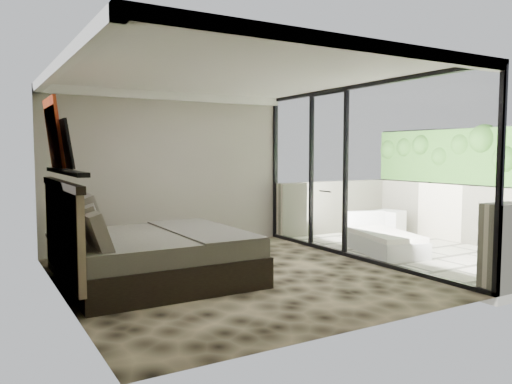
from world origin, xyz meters
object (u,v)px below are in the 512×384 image
ottoman (389,223)px  bed (149,254)px  lounger (383,241)px  table_lamp (64,205)px  nightstand (66,251)px

ottoman → bed: bearing=-168.4°
lounger → table_lamp: bearing=178.2°
nightstand → ottoman: (6.32, -0.29, 0.01)m
ottoman → lounger: bearing=-138.6°
ottoman → lounger: (-1.35, -1.19, -0.06)m
lounger → ottoman: bearing=56.4°
nightstand → lounger: bearing=6.9°
lounger → nightstand: bearing=178.5°
table_lamp → nightstand: bearing=-66.6°
bed → ottoman: 5.63m
nightstand → table_lamp: (-0.01, 0.03, 0.69)m
table_lamp → lounger: table_lamp is taller
table_lamp → ottoman: table_lamp is taller
nightstand → ottoman: size_ratio=0.98×
bed → ottoman: bearing=11.6°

